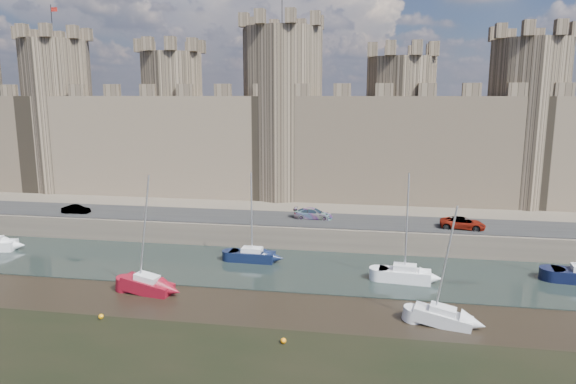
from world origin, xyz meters
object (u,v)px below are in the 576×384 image
Objects in this scene: sailboat_5 at (443,316)px; car_3 at (463,223)px; sailboat_4 at (147,284)px; car_2 at (313,214)px; car_1 at (76,209)px; sailboat_2 at (405,274)px; sailboat_1 at (252,255)px.

car_3 is at bearing 89.80° from sailboat_5.
sailboat_5 is (24.06, -2.21, -0.08)m from sailboat_4.
car_1 is at bearing 95.08° from car_2.
sailboat_5 is (12.09, -20.79, -2.48)m from car_2.
sailboat_2 is at bearing -106.80° from car_1.
sailboat_1 is 0.89× the size of sailboat_4.
sailboat_2 reaches higher than sailboat_1.
car_1 is 0.36× the size of sailboat_5.
car_2 is (28.61, 2.12, 0.11)m from car_1.
car_3 reaches higher than car_2.
car_2 is at bearing 66.31° from sailboat_4.
sailboat_2 is (-6.51, -10.45, -2.35)m from car_3.
sailboat_1 is at bearing 63.39° from sailboat_4.
car_3 is at bearing -91.61° from car_1.
sailboat_5 is at bearing -69.58° from sailboat_2.
car_3 is 0.47× the size of sailboat_2.
sailboat_1 is at bearing 151.36° from car_2.
car_1 is 0.32× the size of sailboat_4.
sailboat_5 is (2.29, -8.50, -0.13)m from sailboat_2.
car_3 is at bearing 39.72° from sailboat_4.
car_2 is 16.42m from car_3.
sailboat_4 is 24.16m from sailboat_5.
sailboat_1 is at bearing 157.98° from sailboat_5.
sailboat_4 is 1.14× the size of sailboat_5.
car_2 is at bearing 62.51° from sailboat_1.
sailboat_2 is (14.91, -3.27, 0.06)m from sailboat_1.
sailboat_1 is (-21.42, -7.19, -2.41)m from car_3.
car_3 is at bearing 63.46° from sailboat_2.
sailboat_1 reaches higher than car_2.
car_3 is at bearing 20.55° from sailboat_1.
car_1 is 39.80m from sailboat_2.
sailboat_5 reaches higher than car_3.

